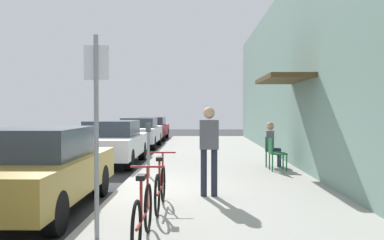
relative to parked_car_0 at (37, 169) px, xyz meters
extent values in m
plane|color=#2D2D30|center=(1.10, 1.42, -0.74)|extent=(60.00, 60.00, 0.00)
cube|color=#9E9B93|center=(3.35, 3.42, -0.68)|extent=(4.50, 32.00, 0.12)
cube|color=gray|center=(5.75, 3.42, 2.17)|extent=(0.30, 32.00, 5.82)
cube|color=#4C381E|center=(5.05, 4.11, 1.86)|extent=(1.10, 2.80, 0.12)
cube|color=#A58433|center=(0.00, -0.04, -0.12)|extent=(1.80, 4.40, 0.61)
cube|color=#333D47|center=(0.00, 0.11, 0.45)|extent=(1.48, 2.11, 0.52)
cylinder|color=black|center=(0.79, 1.33, -0.42)|extent=(0.22, 0.64, 0.64)
cylinder|color=black|center=(-0.79, 1.33, -0.42)|extent=(0.22, 0.64, 0.64)
cylinder|color=black|center=(0.79, -1.40, -0.42)|extent=(0.22, 0.64, 0.64)
cube|color=silver|center=(0.00, 6.29, -0.12)|extent=(1.80, 4.40, 0.62)
cube|color=#333D47|center=(0.00, 6.44, 0.43)|extent=(1.48, 2.11, 0.48)
cylinder|color=black|center=(0.79, 7.66, -0.42)|extent=(0.22, 0.64, 0.64)
cylinder|color=black|center=(-0.79, 7.66, -0.42)|extent=(0.22, 0.64, 0.64)
cylinder|color=black|center=(0.79, 4.93, -0.42)|extent=(0.22, 0.64, 0.64)
cylinder|color=black|center=(-0.79, 4.93, -0.42)|extent=(0.22, 0.64, 0.64)
cube|color=silver|center=(0.00, 12.53, -0.10)|extent=(1.80, 4.40, 0.65)
cube|color=#333D47|center=(0.00, 12.68, 0.44)|extent=(1.48, 2.11, 0.43)
cylinder|color=black|center=(0.79, 13.90, -0.42)|extent=(0.22, 0.64, 0.64)
cylinder|color=black|center=(-0.79, 13.90, -0.42)|extent=(0.22, 0.64, 0.64)
cylinder|color=black|center=(0.79, 11.17, -0.42)|extent=(0.22, 0.64, 0.64)
cylinder|color=black|center=(-0.79, 11.17, -0.42)|extent=(0.22, 0.64, 0.64)
cube|color=maroon|center=(0.00, 17.74, -0.14)|extent=(1.80, 4.40, 0.56)
cube|color=#333D47|center=(0.00, 17.89, 0.37)|extent=(1.48, 2.11, 0.47)
cylinder|color=black|center=(0.79, 19.10, -0.42)|extent=(0.22, 0.64, 0.64)
cylinder|color=black|center=(-0.79, 19.10, -0.42)|extent=(0.22, 0.64, 0.64)
cylinder|color=black|center=(0.79, 16.37, -0.42)|extent=(0.22, 0.64, 0.64)
cylinder|color=black|center=(-0.79, 16.37, -0.42)|extent=(0.22, 0.64, 0.64)
cylinder|color=slate|center=(1.55, 3.23, -0.07)|extent=(0.07, 0.07, 1.10)
cube|color=#383D42|center=(1.55, 3.23, 0.59)|extent=(0.12, 0.10, 0.22)
cylinder|color=gray|center=(1.50, -1.88, 0.68)|extent=(0.06, 0.06, 2.60)
cube|color=white|center=(1.50, -1.86, 1.63)|extent=(0.32, 0.02, 0.44)
torus|color=black|center=(2.13, -1.61, -0.29)|extent=(0.04, 0.66, 0.66)
torus|color=black|center=(2.13, -2.66, -0.29)|extent=(0.04, 0.66, 0.66)
cylinder|color=maroon|center=(2.13, -2.13, -0.29)|extent=(0.04, 1.05, 0.04)
cylinder|color=maroon|center=(2.13, -2.28, -0.04)|extent=(0.04, 0.04, 0.50)
cube|color=black|center=(2.13, -2.28, 0.23)|extent=(0.10, 0.20, 0.06)
cylinder|color=maroon|center=(2.13, -1.66, -0.01)|extent=(0.03, 0.03, 0.56)
cylinder|color=maroon|center=(2.13, -1.66, 0.27)|extent=(0.46, 0.03, 0.03)
torus|color=black|center=(2.17, 0.28, -0.29)|extent=(0.04, 0.66, 0.66)
torus|color=black|center=(2.17, -0.77, -0.29)|extent=(0.04, 0.66, 0.66)
cylinder|color=maroon|center=(2.17, -0.25, -0.29)|extent=(0.04, 1.05, 0.04)
cylinder|color=maroon|center=(2.17, -0.40, -0.04)|extent=(0.04, 0.04, 0.50)
cube|color=black|center=(2.17, -0.40, 0.23)|extent=(0.10, 0.20, 0.06)
cylinder|color=maroon|center=(2.17, 0.23, -0.01)|extent=(0.03, 0.03, 0.56)
cylinder|color=maroon|center=(2.17, 0.23, 0.27)|extent=(0.46, 0.03, 0.03)
cylinder|color=#14592D|center=(5.14, 4.43, -0.40)|extent=(0.04, 0.04, 0.45)
cylinder|color=#14592D|center=(5.16, 4.05, -0.40)|extent=(0.04, 0.04, 0.45)
cylinder|color=#14592D|center=(4.76, 4.41, -0.40)|extent=(0.04, 0.04, 0.45)
cylinder|color=#14592D|center=(4.78, 4.03, -0.40)|extent=(0.04, 0.04, 0.45)
cube|color=#14592D|center=(4.96, 4.23, -0.16)|extent=(0.46, 0.46, 0.03)
cube|color=#14592D|center=(4.75, 4.22, 0.05)|extent=(0.05, 0.44, 0.40)
cylinder|color=#14592D|center=(5.17, 5.17, -0.40)|extent=(0.04, 0.04, 0.45)
cylinder|color=#14592D|center=(5.12, 4.80, -0.40)|extent=(0.04, 0.04, 0.45)
cylinder|color=#14592D|center=(4.80, 5.23, -0.40)|extent=(0.04, 0.04, 0.45)
cylinder|color=#14592D|center=(4.74, 4.85, -0.40)|extent=(0.04, 0.04, 0.45)
cube|color=#14592D|center=(4.96, 5.01, -0.16)|extent=(0.50, 0.50, 0.03)
cube|color=#14592D|center=(4.76, 5.04, 0.05)|extent=(0.09, 0.44, 0.40)
cylinder|color=#232838|center=(5.15, 5.08, -0.39)|extent=(0.11, 0.11, 0.47)
cylinder|color=#232838|center=(5.02, 5.10, -0.15)|extent=(0.38, 0.19, 0.14)
cylinder|color=#232838|center=(5.12, 4.89, -0.39)|extent=(0.11, 0.11, 0.47)
cylinder|color=#232838|center=(4.99, 4.91, -0.15)|extent=(0.38, 0.19, 0.14)
cube|color=#595960|center=(4.88, 5.02, 0.15)|extent=(0.27, 0.39, 0.56)
sphere|color=tan|center=(4.88, 5.02, 0.56)|extent=(0.22, 0.22, 0.22)
cylinder|color=#232838|center=(2.90, 0.78, -0.17)|extent=(0.12, 0.12, 0.90)
cylinder|color=#232838|center=(3.10, 0.78, -0.17)|extent=(0.12, 0.12, 0.90)
cube|color=#595960|center=(3.00, 0.78, 0.56)|extent=(0.36, 0.22, 0.56)
sphere|color=tan|center=(3.00, 0.78, 0.97)|extent=(0.22, 0.22, 0.22)
camera|label=1|loc=(2.81, -7.23, 1.02)|focal=39.45mm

